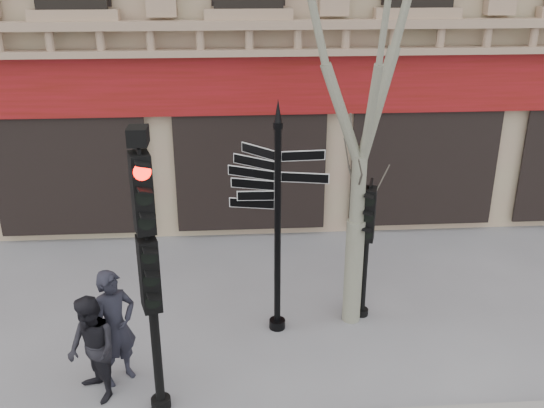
{
  "coord_description": "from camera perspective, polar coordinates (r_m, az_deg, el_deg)",
  "views": [
    {
      "loc": [
        -0.4,
        -8.08,
        6.15
      ],
      "look_at": [
        0.19,
        0.6,
        2.57
      ],
      "focal_mm": 40.0,
      "sensor_mm": 36.0,
      "label": 1
    }
  ],
  "objects": [
    {
      "name": "fingerpost",
      "position": [
        9.76,
        0.55,
        2.08
      ],
      "size": [
        2.24,
        2.24,
        4.12
      ],
      "rotation": [
        0.0,
        0.0,
        -0.38
      ],
      "color": "black",
      "rests_on": "ground"
    },
    {
      "name": "pedestrian_a",
      "position": [
        9.63,
        -14.54,
        -11.18
      ],
      "size": [
        0.82,
        0.79,
        1.89
      ],
      "primitive_type": "imported",
      "rotation": [
        0.0,
        0.0,
        0.7
      ],
      "color": "black",
      "rests_on": "ground"
    },
    {
      "name": "pedestrian_b",
      "position": [
        9.42,
        -16.58,
        -13.02
      ],
      "size": [
        1.0,
        1.03,
        1.68
      ],
      "primitive_type": "imported",
      "rotation": [
        0.0,
        0.0,
        -0.93
      ],
      "color": "black",
      "rests_on": "ground"
    },
    {
      "name": "traffic_signal_main",
      "position": [
        8.07,
        -11.66,
        -3.63
      ],
      "size": [
        0.54,
        0.45,
        4.23
      ],
      "rotation": [
        0.0,
        0.0,
        0.29
      ],
      "color": "black",
      "rests_on": "ground"
    },
    {
      "name": "plane_tree",
      "position": [
        9.57,
        9.05,
        17.16
      ],
      "size": [
        2.86,
        2.86,
        7.59
      ],
      "color": "gray",
      "rests_on": "ground"
    },
    {
      "name": "traffic_signal_secondary",
      "position": [
        10.66,
        8.93,
        -2.25
      ],
      "size": [
        0.49,
        0.41,
        2.52
      ],
      "rotation": [
        0.0,
        0.0,
        -0.3
      ],
      "color": "black",
      "rests_on": "ground"
    },
    {
      "name": "ground",
      "position": [
        10.16,
        -0.88,
        -14.89
      ],
      "size": [
        80.0,
        80.0,
        0.0
      ],
      "primitive_type": "plane",
      "color": "slate",
      "rests_on": "ground"
    }
  ]
}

